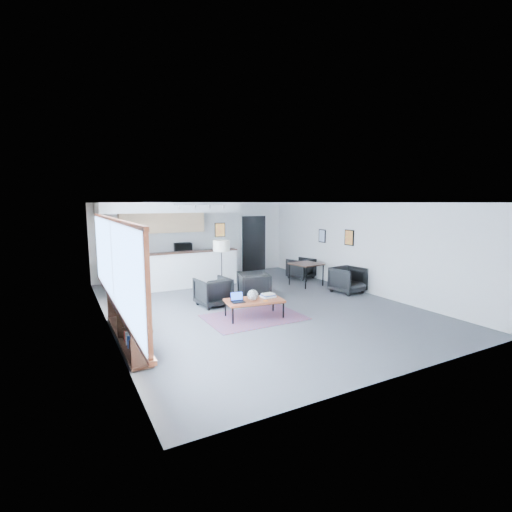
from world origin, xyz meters
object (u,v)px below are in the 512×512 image
book_stack (268,295)px  floor_lamp (221,248)px  laptop (237,299)px  armchair_left (213,290)px  microwave (183,246)px  ceramic_pot (253,295)px  coffee_table (254,301)px  armchair_right (254,285)px  dining_chair_near (348,281)px  dining_chair_far (301,269)px  dining_table (306,265)px

book_stack → floor_lamp: bearing=98.1°
book_stack → laptop: bearing=-179.5°
armchair_left → microwave: bearing=-102.5°
ceramic_pot → floor_lamp: bearing=85.9°
coffee_table → floor_lamp: 2.30m
laptop → book_stack: bearing=7.5°
laptop → armchair_left: 1.35m
armchair_right → microwave: bearing=-62.4°
floor_lamp → dining_chair_near: 3.78m
microwave → dining_chair_near: bearing=-46.4°
armchair_left → armchair_right: size_ratio=0.99×
armchair_right → microwave: (-0.80, 3.68, 0.72)m
laptop → dining_chair_near: 3.99m
book_stack → dining_chair_far: dining_chair_far is taller
ceramic_pot → book_stack: size_ratio=0.77×
dining_table → dining_chair_near: same height
ceramic_pot → dining_chair_far: ceramic_pot is taller
laptop → armchair_right: bearing=57.0°
coffee_table → floor_lamp: floor_lamp is taller
dining_table → dining_chair_far: dining_table is taller
dining_chair_near → dining_chair_far: bearing=81.9°
book_stack → armchair_right: size_ratio=0.40×
coffee_table → laptop: bearing=-175.0°
dining_table → microwave: microwave is taller
coffee_table → armchair_left: 1.44m
armchair_right → coffee_table: bearing=77.4°
armchair_right → dining_chair_far: 3.29m
book_stack → dining_table: size_ratio=0.34×
microwave → dining_table: bearing=-39.5°
armchair_left → floor_lamp: bearing=-134.3°
dining_chair_far → armchair_right: bearing=15.0°
microwave → book_stack: bearing=-81.2°
armchair_right → dining_table: armchair_right is taller
floor_lamp → armchair_right: bearing=-47.7°
floor_lamp → dining_chair_far: 3.72m
laptop → ceramic_pot: bearing=-4.1°
laptop → dining_chair_near: size_ratio=0.45×
laptop → dining_table: dining_table is taller
dining_table → dining_chair_far: (0.49, 0.98, -0.31)m
armchair_left → laptop: bearing=85.4°
floor_lamp → microwave: size_ratio=2.83×
coffee_table → microwave: 5.11m
book_stack → armchair_left: bearing=122.1°
coffee_table → microwave: size_ratio=2.45×
dining_table → dining_chair_near: 1.49m
laptop → dining_chair_near: (3.91, 0.76, -0.13)m
armchair_left → microwave: (0.38, 3.69, 0.72)m
ceramic_pot → floor_lamp: (0.15, 2.12, 0.83)m
dining_table → microwave: bearing=136.8°
dining_chair_far → dining_table: bearing=46.1°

